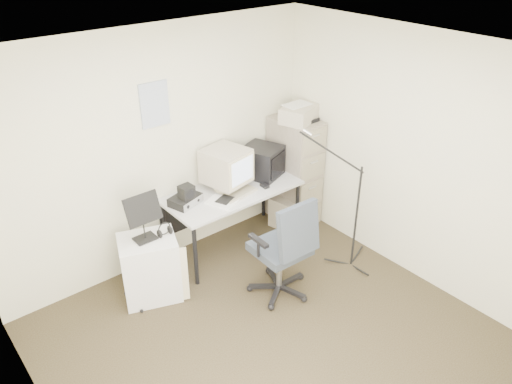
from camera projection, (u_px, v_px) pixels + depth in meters
floor at (276, 345)px, 4.42m from camera, size 3.60×3.60×0.01m
ceiling at (284, 64)px, 3.21m from camera, size 3.60×3.60×0.01m
wall_back at (160, 151)px, 5.03m from camera, size 3.60×0.02×2.50m
wall_front at (509, 372)px, 2.60m from camera, size 3.60×0.02×2.50m
wall_left at (42, 337)px, 2.81m from camera, size 0.02×3.60×2.50m
wall_right at (418, 162)px, 4.81m from camera, size 0.02×3.60×2.50m
wall_calendar at (154, 105)px, 4.77m from camera, size 0.30×0.02×0.44m
filing_cabinet at (294, 171)px, 5.98m from camera, size 0.40×0.60×1.30m
printer at (300, 114)px, 5.59m from camera, size 0.53×0.45×0.18m
desk at (233, 219)px, 5.57m from camera, size 1.50×0.70×0.73m
crt_monitor at (226, 169)px, 5.32m from camera, size 0.49×0.51×0.46m
crt_tv at (262, 161)px, 5.63m from camera, size 0.50×0.51×0.35m
desk_speaker at (245, 173)px, 5.61m from camera, size 0.09×0.09×0.14m
keyboard at (239, 195)px, 5.28m from camera, size 0.46×0.23×0.02m
mouse at (265, 186)px, 5.45m from camera, size 0.07×0.11×0.03m
radio_receiver at (185, 200)px, 5.12m from camera, size 0.36×0.30×0.09m
radio_speaker at (187, 192)px, 5.03m from camera, size 0.15×0.14×0.14m
papers at (222, 202)px, 5.15m from camera, size 0.32×0.36×0.02m
pc_tower at (286, 215)px, 5.99m from camera, size 0.26×0.43×0.37m
office_chair at (280, 246)px, 4.80m from camera, size 0.65×0.65×1.09m
side_cart at (150, 268)px, 4.85m from camera, size 0.65×0.59×0.66m
music_stand at (142, 217)px, 4.58m from camera, size 0.34×0.19×0.49m
headphones at (165, 231)px, 4.73m from camera, size 0.17×0.17×0.03m
mic_stand at (358, 203)px, 5.08m from camera, size 0.03×0.03×1.54m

